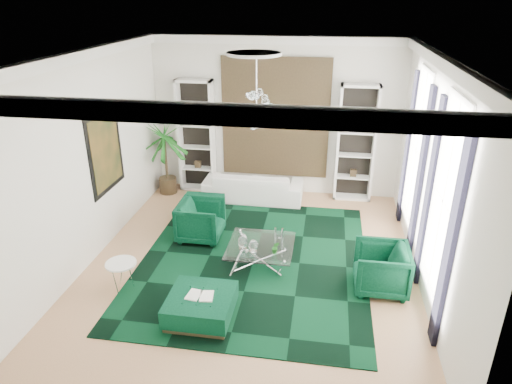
% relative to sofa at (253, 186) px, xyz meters
% --- Properties ---
extents(floor, '(6.00, 7.00, 0.02)m').
position_rel_sofa_xyz_m(floor, '(0.44, -2.85, -0.36)').
color(floor, tan).
rests_on(floor, ground).
extents(ceiling, '(6.00, 7.00, 0.02)m').
position_rel_sofa_xyz_m(ceiling, '(0.44, -2.85, 3.46)').
color(ceiling, white).
rests_on(ceiling, ground).
extents(wall_back, '(6.00, 0.02, 3.80)m').
position_rel_sofa_xyz_m(wall_back, '(0.44, 0.66, 1.55)').
color(wall_back, silver).
rests_on(wall_back, ground).
extents(wall_front, '(6.00, 0.02, 3.80)m').
position_rel_sofa_xyz_m(wall_front, '(0.44, -6.36, 1.55)').
color(wall_front, silver).
rests_on(wall_front, ground).
extents(wall_left, '(0.02, 7.00, 3.80)m').
position_rel_sofa_xyz_m(wall_left, '(-2.57, -2.85, 1.55)').
color(wall_left, silver).
rests_on(wall_left, ground).
extents(wall_right, '(0.02, 7.00, 3.80)m').
position_rel_sofa_xyz_m(wall_right, '(3.45, -2.85, 1.55)').
color(wall_right, silver).
rests_on(wall_right, ground).
extents(crown_molding, '(6.00, 7.00, 0.18)m').
position_rel_sofa_xyz_m(crown_molding, '(0.44, -2.85, 3.35)').
color(crown_molding, white).
rests_on(crown_molding, ceiling).
extents(ceiling_medallion, '(0.90, 0.90, 0.05)m').
position_rel_sofa_xyz_m(ceiling_medallion, '(0.44, -2.55, 3.42)').
color(ceiling_medallion, white).
rests_on(ceiling_medallion, ceiling).
extents(tapestry, '(2.50, 0.06, 2.80)m').
position_rel_sofa_xyz_m(tapestry, '(0.44, 0.61, 1.55)').
color(tapestry, black).
rests_on(tapestry, wall_back).
extents(shelving_left, '(0.90, 0.38, 2.80)m').
position_rel_sofa_xyz_m(shelving_left, '(-1.51, 0.46, 1.05)').
color(shelving_left, white).
rests_on(shelving_left, floor).
extents(shelving_right, '(0.90, 0.38, 2.80)m').
position_rel_sofa_xyz_m(shelving_right, '(2.39, 0.46, 1.05)').
color(shelving_right, white).
rests_on(shelving_right, floor).
extents(painting, '(0.04, 1.30, 1.60)m').
position_rel_sofa_xyz_m(painting, '(-2.53, -2.25, 1.50)').
color(painting, black).
rests_on(painting, wall_left).
extents(window_near, '(0.03, 1.10, 2.90)m').
position_rel_sofa_xyz_m(window_near, '(3.43, -3.75, 1.55)').
color(window_near, white).
rests_on(window_near, wall_right).
extents(curtain_near_a, '(0.07, 0.30, 3.25)m').
position_rel_sofa_xyz_m(curtain_near_a, '(3.40, -4.53, 1.30)').
color(curtain_near_a, black).
rests_on(curtain_near_a, floor).
extents(curtain_near_b, '(0.07, 0.30, 3.25)m').
position_rel_sofa_xyz_m(curtain_near_b, '(3.40, -2.97, 1.30)').
color(curtain_near_b, black).
rests_on(curtain_near_b, floor).
extents(window_far, '(0.03, 1.10, 2.90)m').
position_rel_sofa_xyz_m(window_far, '(3.43, -1.35, 1.55)').
color(window_far, white).
rests_on(window_far, wall_right).
extents(curtain_far_a, '(0.07, 0.30, 3.25)m').
position_rel_sofa_xyz_m(curtain_far_a, '(3.40, -2.13, 1.30)').
color(curtain_far_a, black).
rests_on(curtain_far_a, floor).
extents(curtain_far_b, '(0.07, 0.30, 3.25)m').
position_rel_sofa_xyz_m(curtain_far_b, '(3.40, -0.57, 1.30)').
color(curtain_far_b, black).
rests_on(curtain_far_b, floor).
extents(rug, '(4.20, 5.00, 0.02)m').
position_rel_sofa_xyz_m(rug, '(0.47, -2.77, -0.34)').
color(rug, black).
rests_on(rug, floor).
extents(sofa, '(2.39, 0.94, 0.70)m').
position_rel_sofa_xyz_m(sofa, '(0.00, 0.00, 0.00)').
color(sofa, white).
rests_on(sofa, floor).
extents(armchair_left, '(0.89, 0.87, 0.81)m').
position_rel_sofa_xyz_m(armchair_left, '(-0.74, -2.10, 0.06)').
color(armchair_left, black).
rests_on(armchair_left, floor).
extents(armchair_right, '(0.89, 0.87, 0.81)m').
position_rel_sofa_xyz_m(armchair_right, '(2.74, -3.34, 0.06)').
color(armchair_right, black).
rests_on(armchair_right, floor).
extents(coffee_table, '(1.20, 1.20, 0.41)m').
position_rel_sofa_xyz_m(coffee_table, '(0.62, -2.89, -0.14)').
color(coffee_table, white).
rests_on(coffee_table, floor).
extents(ottoman_side, '(0.90, 0.90, 0.40)m').
position_rel_sofa_xyz_m(ottoman_side, '(-1.01, -1.12, -0.15)').
color(ottoman_side, black).
rests_on(ottoman_side, floor).
extents(ottoman_front, '(1.00, 1.00, 0.40)m').
position_rel_sofa_xyz_m(ottoman_front, '(-0.07, -4.55, -0.15)').
color(ottoman_front, black).
rests_on(ottoman_front, floor).
extents(book, '(0.42, 0.28, 0.03)m').
position_rel_sofa_xyz_m(book, '(-0.07, -4.55, 0.07)').
color(book, white).
rests_on(book, ottoman_front).
extents(side_table, '(0.52, 0.52, 0.50)m').
position_rel_sofa_xyz_m(side_table, '(-1.60, -4.02, -0.10)').
color(side_table, white).
rests_on(side_table, floor).
extents(palm, '(1.50, 1.50, 2.40)m').
position_rel_sofa_xyz_m(palm, '(-2.21, 0.07, 0.85)').
color(palm, '#18611A').
rests_on(palm, floor).
extents(chandelier, '(0.80, 0.80, 0.72)m').
position_rel_sofa_xyz_m(chandelier, '(0.48, -2.56, 2.50)').
color(chandelier, white).
rests_on(chandelier, ceiling).
extents(table_plant, '(0.13, 0.11, 0.24)m').
position_rel_sofa_xyz_m(table_plant, '(0.92, -3.14, 0.18)').
color(table_plant, '#18611A').
rests_on(table_plant, coffee_table).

